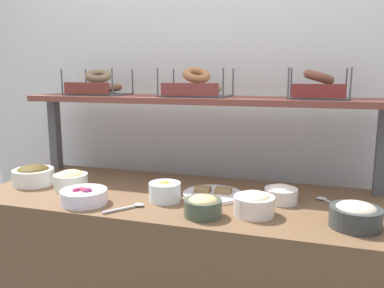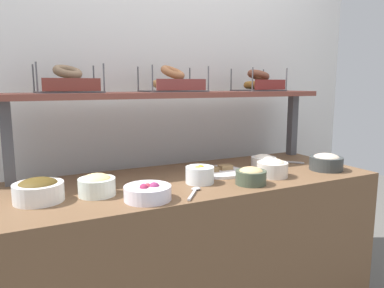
{
  "view_description": "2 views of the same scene",
  "coord_description": "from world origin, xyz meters",
  "px_view_note": "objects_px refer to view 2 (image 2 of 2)",
  "views": [
    {
      "loc": [
        0.55,
        -1.59,
        1.39
      ],
      "look_at": [
        0.05,
        0.0,
        1.09
      ],
      "focal_mm": 36.0,
      "sensor_mm": 36.0,
      "label": 1
    },
    {
      "loc": [
        -0.84,
        -1.6,
        1.32
      ],
      "look_at": [
        -0.0,
        0.07,
        1.01
      ],
      "focal_mm": 34.03,
      "sensor_mm": 36.0,
      "label": 2
    }
  ],
  "objects_px": {
    "serving_spoon_by_edge": "(284,161)",
    "bagel_basket_cinnamon_raisin": "(258,83)",
    "bowl_tuna_salad": "(326,162)",
    "bowl_potato_salad": "(272,168)",
    "bowl_beet_salad": "(148,192)",
    "bagel_basket_everything": "(173,83)",
    "bowl_egg_salad": "(97,185)",
    "bowl_hummus": "(251,176)",
    "bowl_chocolate_spread": "(39,190)",
    "serving_plate_white": "(219,171)",
    "bagel_basket_poppy": "(68,83)",
    "serving_spoon_near_plate": "(194,191)",
    "bowl_cream_cheese": "(264,161)",
    "bowl_fruit_salad": "(200,174)"
  },
  "relations": [
    {
      "from": "bowl_beet_salad",
      "to": "bowl_fruit_salad",
      "type": "distance_m",
      "value": 0.34
    },
    {
      "from": "serving_spoon_by_edge",
      "to": "bagel_basket_everything",
      "type": "distance_m",
      "value": 0.83
    },
    {
      "from": "bowl_chocolate_spread",
      "to": "serving_spoon_near_plate",
      "type": "bearing_deg",
      "value": -16.15
    },
    {
      "from": "bowl_beet_salad",
      "to": "bagel_basket_everything",
      "type": "bearing_deg",
      "value": 56.42
    },
    {
      "from": "bowl_beet_salad",
      "to": "bagel_basket_everything",
      "type": "xyz_separation_m",
      "value": [
        0.34,
        0.51,
        0.45
      ]
    },
    {
      "from": "bowl_fruit_salad",
      "to": "bowl_chocolate_spread",
      "type": "height_order",
      "value": "bowl_chocolate_spread"
    },
    {
      "from": "bowl_beet_salad",
      "to": "bowl_egg_salad",
      "type": "xyz_separation_m",
      "value": [
        -0.17,
        0.16,
        0.01
      ]
    },
    {
      "from": "serving_plate_white",
      "to": "bowl_hummus",
      "type": "bearing_deg",
      "value": -84.12
    },
    {
      "from": "bowl_beet_salad",
      "to": "bagel_basket_cinnamon_raisin",
      "type": "bearing_deg",
      "value": 28.82
    },
    {
      "from": "bowl_tuna_salad",
      "to": "bowl_hummus",
      "type": "bearing_deg",
      "value": -174.28
    },
    {
      "from": "bowl_beet_salad",
      "to": "bowl_chocolate_spread",
      "type": "height_order",
      "value": "bowl_chocolate_spread"
    },
    {
      "from": "bowl_hummus",
      "to": "bowl_potato_salad",
      "type": "height_order",
      "value": "bowl_potato_salad"
    },
    {
      "from": "bowl_chocolate_spread",
      "to": "bowl_egg_salad",
      "type": "xyz_separation_m",
      "value": [
        0.23,
        -0.02,
        -0.0
      ]
    },
    {
      "from": "bowl_tuna_salad",
      "to": "bowl_potato_salad",
      "type": "distance_m",
      "value": 0.36
    },
    {
      "from": "serving_spoon_near_plate",
      "to": "serving_spoon_by_edge",
      "type": "distance_m",
      "value": 0.84
    },
    {
      "from": "bowl_chocolate_spread",
      "to": "serving_spoon_by_edge",
      "type": "distance_m",
      "value": 1.4
    },
    {
      "from": "bagel_basket_poppy",
      "to": "bagel_basket_cinnamon_raisin",
      "type": "distance_m",
      "value": 1.14
    },
    {
      "from": "bowl_tuna_salad",
      "to": "bowl_fruit_salad",
      "type": "bearing_deg",
      "value": 174.46
    },
    {
      "from": "bagel_basket_poppy",
      "to": "bagel_basket_everything",
      "type": "relative_size",
      "value": 0.92
    },
    {
      "from": "bowl_hummus",
      "to": "serving_spoon_near_plate",
      "type": "distance_m",
      "value": 0.31
    },
    {
      "from": "bowl_fruit_salad",
      "to": "bagel_basket_cinnamon_raisin",
      "type": "height_order",
      "value": "bagel_basket_cinnamon_raisin"
    },
    {
      "from": "serving_spoon_by_edge",
      "to": "bagel_basket_poppy",
      "type": "distance_m",
      "value": 1.31
    },
    {
      "from": "bowl_fruit_salad",
      "to": "bagel_basket_cinnamon_raisin",
      "type": "distance_m",
      "value": 0.84
    },
    {
      "from": "bagel_basket_poppy",
      "to": "bagel_basket_everything",
      "type": "distance_m",
      "value": 0.56
    },
    {
      "from": "bowl_tuna_salad",
      "to": "bowl_egg_salad",
      "type": "relative_size",
      "value": 1.15
    },
    {
      "from": "bowl_beet_salad",
      "to": "serving_spoon_near_plate",
      "type": "height_order",
      "value": "bowl_beet_salad"
    },
    {
      "from": "serving_spoon_by_edge",
      "to": "bagel_basket_cinnamon_raisin",
      "type": "xyz_separation_m",
      "value": [
        -0.07,
        0.19,
        0.47
      ]
    },
    {
      "from": "bowl_chocolate_spread",
      "to": "serving_spoon_near_plate",
      "type": "xyz_separation_m",
      "value": [
        0.62,
        -0.18,
        -0.04
      ]
    },
    {
      "from": "bowl_egg_salad",
      "to": "serving_spoon_by_edge",
      "type": "xyz_separation_m",
      "value": [
        1.16,
        0.16,
        -0.04
      ]
    },
    {
      "from": "bowl_beet_salad",
      "to": "bagel_basket_everything",
      "type": "height_order",
      "value": "bagel_basket_everything"
    },
    {
      "from": "serving_spoon_by_edge",
      "to": "bagel_basket_cinnamon_raisin",
      "type": "height_order",
      "value": "bagel_basket_cinnamon_raisin"
    },
    {
      "from": "bowl_potato_salad",
      "to": "bowl_cream_cheese",
      "type": "relative_size",
      "value": 1.12
    },
    {
      "from": "bowl_egg_salad",
      "to": "bowl_hummus",
      "type": "bearing_deg",
      "value": -12.32
    },
    {
      "from": "bowl_fruit_salad",
      "to": "bowl_chocolate_spread",
      "type": "relative_size",
      "value": 0.69
    },
    {
      "from": "bagel_basket_everything",
      "to": "bagel_basket_cinnamon_raisin",
      "type": "xyz_separation_m",
      "value": [
        0.58,
        -0.0,
        0.0
      ]
    },
    {
      "from": "bowl_egg_salad",
      "to": "bowl_chocolate_spread",
      "type": "bearing_deg",
      "value": 174.78
    },
    {
      "from": "bowl_egg_salad",
      "to": "serving_plate_white",
      "type": "relative_size",
      "value": 0.59
    },
    {
      "from": "bowl_hummus",
      "to": "bowl_cream_cheese",
      "type": "relative_size",
      "value": 1.04
    },
    {
      "from": "bowl_egg_salad",
      "to": "serving_spoon_near_plate",
      "type": "distance_m",
      "value": 0.42
    },
    {
      "from": "serving_plate_white",
      "to": "bowl_egg_salad",
      "type": "bearing_deg",
      "value": -171.31
    },
    {
      "from": "bowl_beet_salad",
      "to": "bowl_chocolate_spread",
      "type": "relative_size",
      "value": 0.98
    },
    {
      "from": "bowl_fruit_salad",
      "to": "bowl_hummus",
      "type": "xyz_separation_m",
      "value": [
        0.21,
        -0.13,
        -0.0
      ]
    },
    {
      "from": "bagel_basket_poppy",
      "to": "bagel_basket_cinnamon_raisin",
      "type": "xyz_separation_m",
      "value": [
        1.14,
        -0.01,
        0.0
      ]
    },
    {
      "from": "bowl_potato_salad",
      "to": "serving_spoon_by_edge",
      "type": "distance_m",
      "value": 0.37
    },
    {
      "from": "bowl_chocolate_spread",
      "to": "serving_spoon_by_edge",
      "type": "relative_size",
      "value": 1.46
    },
    {
      "from": "bowl_potato_salad",
      "to": "bowl_fruit_salad",
      "type": "bearing_deg",
      "value": 171.77
    },
    {
      "from": "bowl_hummus",
      "to": "bowl_egg_salad",
      "type": "relative_size",
      "value": 0.93
    },
    {
      "from": "bowl_hummus",
      "to": "bagel_basket_cinnamon_raisin",
      "type": "distance_m",
      "value": 0.78
    },
    {
      "from": "bagel_basket_everything",
      "to": "bagel_basket_cinnamon_raisin",
      "type": "relative_size",
      "value": 1.21
    },
    {
      "from": "bowl_tuna_salad",
      "to": "bowl_potato_salad",
      "type": "height_order",
      "value": "bowl_potato_salad"
    }
  ]
}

